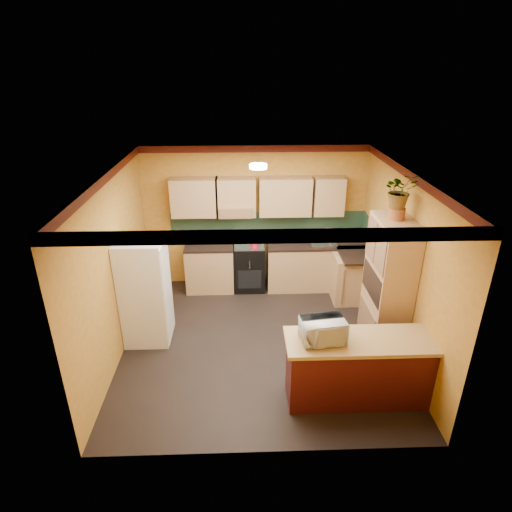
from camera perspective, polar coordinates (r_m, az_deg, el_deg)
The scene contains 15 objects.
room_shell at distance 6.20m, azimuth 0.59°, elevation 6.06°, with size 4.24×4.24×2.72m.
base_cabinets_back at distance 8.27m, azimuth 3.43°, elevation -1.40°, with size 3.65×0.60×0.88m, color tan.
countertop_back at distance 8.08m, azimuth 3.51°, elevation 1.53°, with size 3.65×0.62×0.04m, color black.
stove at distance 8.23m, azimuth -0.91°, elevation -1.38°, with size 0.58×0.58×0.91m, color black.
kettle at distance 7.96m, azimuth -0.21°, elevation 2.00°, with size 0.17×0.17×0.18m, color red, non-canonical shape.
sink at distance 8.17m, azimuth 8.93°, elevation 1.82°, with size 0.48×0.40×0.03m, color silver.
base_cabinets_right at distance 8.03m, azimuth 13.02°, elevation -2.89°, with size 0.60×0.80×0.88m, color tan.
countertop_right at distance 7.83m, azimuth 13.34°, elevation 0.10°, with size 0.62×0.80×0.04m, color black.
fridge at distance 6.78m, azimuth -14.59°, elevation -4.53°, with size 0.68×0.66×1.70m, color white.
pantry at distance 6.51m, azimuth 17.11°, elevation -4.15°, with size 0.48×0.90×2.10m, color tan.
fern_pot at distance 6.11m, azimuth 18.27°, elevation 5.41°, with size 0.22×0.22×0.16m, color brown.
fern at distance 6.02m, azimuth 18.67°, elevation 8.29°, with size 0.43×0.38×0.48m, color tan.
breakfast_bar at distance 5.83m, azimuth 13.46°, elevation -14.67°, with size 1.80×0.55×0.88m, color #501512.
bar_top at distance 5.55m, azimuth 13.93°, elevation -10.94°, with size 1.90×0.65×0.05m, color tan.
microwave at distance 5.34m, azimuth 8.88°, elevation -9.75°, with size 0.53×0.36×0.29m, color white.
Camera 1 is at (-0.25, -5.59, 4.07)m, focal length 30.00 mm.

